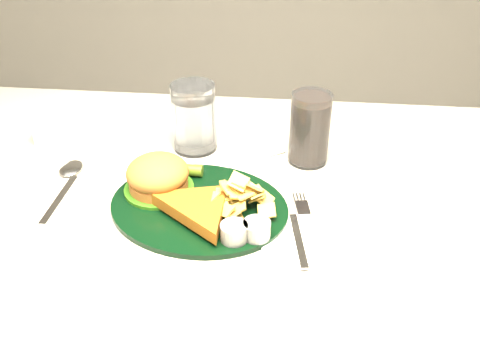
{
  "coord_description": "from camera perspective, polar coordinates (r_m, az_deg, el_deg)",
  "views": [
    {
      "loc": [
        0.1,
        -0.62,
        1.22
      ],
      "look_at": [
        0.04,
        0.01,
        0.8
      ],
      "focal_mm": 40.0,
      "sensor_mm": 36.0,
      "label": 1
    }
  ],
  "objects": [
    {
      "name": "ramekin",
      "position": [
        1.01,
        -20.03,
        4.64
      ],
      "size": [
        0.06,
        0.06,
        0.03
      ],
      "primitive_type": "cylinder",
      "rotation": [
        0.0,
        0.0,
        -0.28
      ],
      "color": "silver",
      "rests_on": "table"
    },
    {
      "name": "dinner_plate",
      "position": [
        0.77,
        -4.47,
        -1.34
      ],
      "size": [
        0.31,
        0.27,
        0.06
      ],
      "primitive_type": null,
      "rotation": [
        0.0,
        0.0,
        -0.23
      ],
      "color": "black",
      "rests_on": "table"
    },
    {
      "name": "water_glass",
      "position": [
        0.91,
        -4.93,
        6.66
      ],
      "size": [
        0.09,
        0.09,
        0.12
      ],
      "primitive_type": "cylinder",
      "rotation": [
        0.0,
        0.0,
        0.22
      ],
      "color": "white",
      "rests_on": "table"
    },
    {
      "name": "spoon",
      "position": [
        0.84,
        -18.75,
        -1.81
      ],
      "size": [
        0.05,
        0.17,
        0.01
      ],
      "primitive_type": null,
      "rotation": [
        0.0,
        0.0,
        -0.01
      ],
      "color": "silver",
      "rests_on": "table"
    },
    {
      "name": "wrapped_straw",
      "position": [
        0.88,
        -1.06,
        1.55
      ],
      "size": [
        0.21,
        0.18,
        0.01
      ],
      "primitive_type": null,
      "rotation": [
        0.0,
        0.0,
        0.59
      ],
      "color": "white",
      "rests_on": "table"
    },
    {
      "name": "cola_glass",
      "position": [
        0.88,
        7.45,
        5.45
      ],
      "size": [
        0.07,
        0.07,
        0.12
      ],
      "primitive_type": "cylinder",
      "rotation": [
        0.0,
        0.0,
        -0.05
      ],
      "color": "black",
      "rests_on": "table"
    },
    {
      "name": "fork_napkin",
      "position": [
        0.73,
        6.26,
        -5.97
      ],
      "size": [
        0.13,
        0.16,
        0.01
      ],
      "primitive_type": null,
      "rotation": [
        0.0,
        0.0,
        0.16
      ],
      "color": "silver",
      "rests_on": "table"
    }
  ]
}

